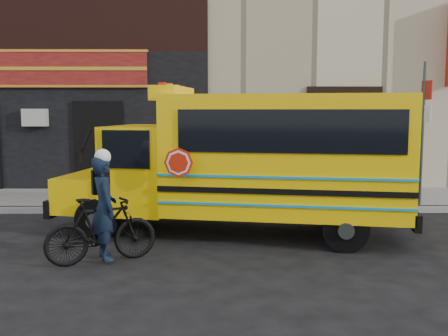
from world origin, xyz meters
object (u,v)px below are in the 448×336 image
school_bus (251,159)px  bicycle (101,230)px  sign_pole (423,130)px  cyclist (104,211)px

school_bus → bicycle: 3.28m
school_bus → sign_pole: sign_pole is taller
cyclist → bicycle: bearing=113.9°
school_bus → cyclist: school_bus is taller
sign_pole → school_bus: bearing=-152.0°
school_bus → cyclist: bearing=-144.0°
school_bus → sign_pole: (4.29, 2.28, 0.46)m
sign_pole → cyclist: (-6.78, -4.09, -1.13)m
school_bus → bicycle: school_bus is taller
bicycle → sign_pole: bearing=-82.6°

